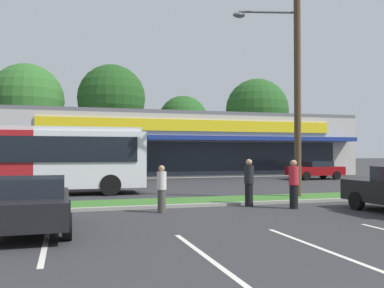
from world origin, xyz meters
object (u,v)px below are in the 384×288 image
car_0 (315,170)px  pedestrian_near_bench (249,183)px  car_2 (70,173)px  utility_pole (294,61)px  city_bus (23,158)px  pedestrian_mid (294,184)px  car_4 (31,204)px  pedestrian_by_pole (162,189)px

car_0 → pedestrian_near_bench: 17.66m
car_2 → pedestrian_near_bench: pedestrian_near_bench is taller
utility_pole → city_bus: (-11.59, 4.96, -4.31)m
utility_pole → car_2: bearing=132.8°
utility_pole → pedestrian_mid: bearing=-121.3°
city_bus → car_4: bearing=-82.5°
pedestrian_near_bench → city_bus: bearing=-46.7°
pedestrian_near_bench → pedestrian_by_pole: bearing=2.1°
utility_pole → pedestrian_near_bench: utility_pole is taller
pedestrian_near_bench → pedestrian_mid: bearing=133.3°
pedestrian_by_pole → utility_pole: bearing=62.8°
utility_pole → pedestrian_mid: utility_pole is taller
car_0 → car_2: car_2 is taller
car_2 → pedestrian_near_bench: 13.53m
pedestrian_mid → car_4: bearing=28.3°
car_4 → car_2: bearing=-4.3°
utility_pole → car_0: utility_pole is taller
car_0 → pedestrian_near_bench: bearing=49.1°
utility_pole → car_4: size_ratio=2.69×
city_bus → car_2: size_ratio=2.44×
car_2 → pedestrian_near_bench: (6.37, -11.93, 0.13)m
car_4 → pedestrian_near_bench: bearing=-67.3°
pedestrian_near_bench → pedestrian_mid: pedestrian_near_bench is taller
pedestrian_mid → city_bus: bearing=-23.4°
utility_pole → car_4: 12.78m
pedestrian_near_bench → pedestrian_mid: (1.31, -1.03, -0.01)m
car_2 → car_4: (-1.12, -15.07, -0.03)m
pedestrian_by_pole → pedestrian_mid: bearing=37.9°
car_0 → pedestrian_near_bench: (-11.55, -13.35, 0.18)m
car_4 → pedestrian_near_bench: size_ratio=2.38×
city_bus → pedestrian_near_bench: bearing=-37.0°
city_bus → car_4: 10.01m
car_4 → pedestrian_mid: pedestrian_mid is taller
pedestrian_mid → pedestrian_near_bench: bearing=-23.4°
car_4 → city_bus: bearing=6.2°
utility_pole → car_2: size_ratio=2.43×
car_4 → pedestrian_near_bench: (7.49, 3.14, 0.16)m
car_4 → pedestrian_mid: (8.80, 2.11, 0.15)m
pedestrian_near_bench → pedestrian_mid: size_ratio=1.01×
car_0 → pedestrian_mid: (-10.25, -14.38, 0.17)m
utility_pole → pedestrian_by_pole: bearing=-159.5°
car_4 → pedestrian_by_pole: 4.68m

